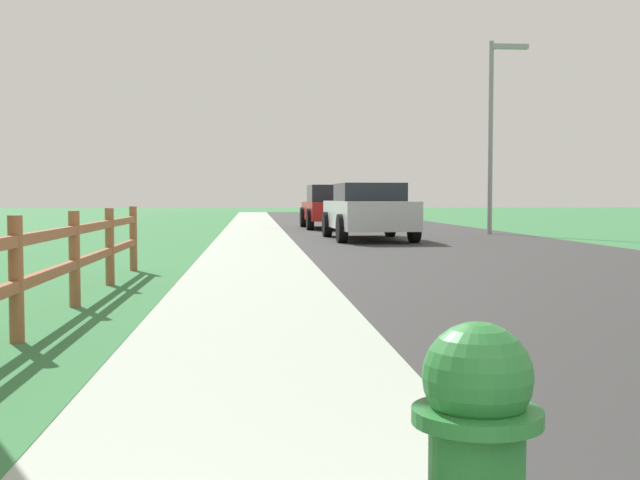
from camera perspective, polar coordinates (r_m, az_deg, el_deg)
The scene contains 8 objects.
ground_plane at distance 25.01m, azimuth -2.43°, elevation 0.50°, with size 120.00×120.00×0.00m, color #367541.
road_asphalt at distance 27.36m, azimuth 4.74°, elevation 0.71°, with size 7.00×66.00×0.01m, color #323232.
curb_concrete at distance 27.06m, azimuth -8.96°, elevation 0.66°, with size 6.00×66.00×0.01m, color #A2AC9F.
grass_verge at distance 27.21m, azimuth -12.11°, elevation 0.65°, with size 5.00×66.00×0.00m, color #367541.
rail_fence at distance 6.49m, azimuth -20.60°, elevation -1.94°, with size 0.11×12.12×0.97m.
parked_suv_silver at distance 21.06m, azimuth 3.40°, elevation 2.06°, with size 2.10×4.87×1.46m.
parked_car_red at distance 28.65m, azimuth 0.95°, elevation 2.36°, with size 2.19×4.61×1.53m.
street_lamp at distance 24.81m, azimuth 12.18°, elevation 8.35°, with size 1.17×0.20×5.70m.
Camera 1 is at (-1.02, 0.04, 1.10)m, focal length 45.51 mm.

